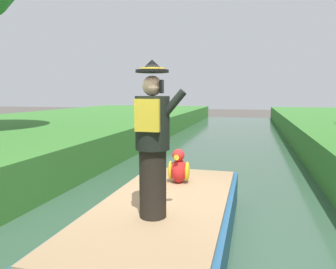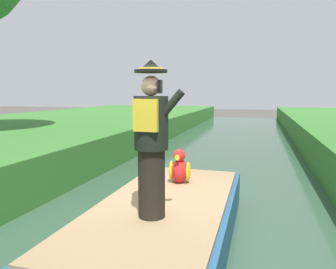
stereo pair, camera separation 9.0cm
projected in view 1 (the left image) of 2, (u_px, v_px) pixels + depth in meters
ground_plane at (166, 246)px, 4.57m from camera, size 80.00×80.00×0.00m
canal_water at (166, 243)px, 4.56m from camera, size 5.27×48.00×0.10m
boat at (164, 223)px, 4.41m from camera, size 1.82×4.21×0.61m
person_pirate at (153, 140)px, 3.71m from camera, size 0.61×0.42×1.85m
parrot_plush at (179, 168)px, 5.24m from camera, size 0.36×0.35×0.57m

